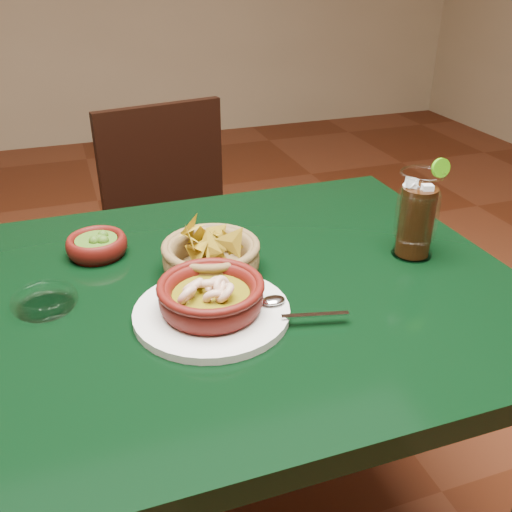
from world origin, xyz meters
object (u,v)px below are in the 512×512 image
object	(u,v)px
cola_drink	(417,216)
dining_chair	(182,244)
dining_table	(177,343)
shrimp_plate	(211,300)
chip_basket	(211,257)

from	to	relation	value
cola_drink	dining_chair	bearing A→B (deg)	113.00
dining_table	dining_chair	xyz separation A→B (m)	(0.16, 0.70, -0.17)
dining_table	cola_drink	xyz separation A→B (m)	(0.46, -0.01, 0.18)
shrimp_plate	dining_chair	bearing A→B (deg)	81.92
shrimp_plate	chip_basket	xyz separation A→B (m)	(0.04, 0.13, 0.00)
shrimp_plate	chip_basket	distance (m)	0.14
dining_chair	shrimp_plate	world-z (taller)	dining_chair
dining_chair	chip_basket	size ratio (longest dim) A/B	4.25
dining_chair	cola_drink	world-z (taller)	cola_drink
chip_basket	cola_drink	world-z (taller)	cola_drink
dining_table	chip_basket	distance (m)	0.16
shrimp_plate	cola_drink	xyz separation A→B (m)	(0.41, 0.08, 0.05)
shrimp_plate	chip_basket	size ratio (longest dim) A/B	1.55
dining_chair	cola_drink	size ratio (longest dim) A/B	4.69
dining_chair	chip_basket	world-z (taller)	dining_chair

